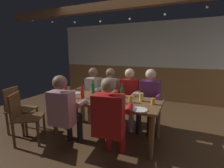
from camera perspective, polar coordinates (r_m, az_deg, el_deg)
name	(u,v)px	position (r m, az deg, el deg)	size (l,w,h in m)	color
ground_plane	(102,140)	(3.12, -3.48, -18.88)	(7.21, 7.21, 0.00)	#4C331E
back_wall_upper	(144,45)	(5.55, 11.06, 13.26)	(6.01, 0.12, 1.41)	beige
back_wall_wainscot	(142,83)	(5.64, 10.59, 0.51)	(6.01, 0.12, 1.08)	brown
ceiling_beam	(116,5)	(3.37, 1.27, 25.80)	(5.41, 0.14, 0.16)	brown
dining_table	(105,104)	(2.98, -2.30, -7.04)	(1.96, 0.82, 0.73)	brown
person_0	(92,91)	(3.82, -7.02, -2.47)	(0.49, 0.52, 1.21)	silver
person_1	(109,93)	(3.63, -1.18, -3.12)	(0.53, 0.59, 1.21)	silver
person_2	(129,95)	(3.45, 5.83, -3.91)	(0.56, 0.57, 1.22)	#AD1919
person_3	(149,97)	(3.36, 12.79, -4.38)	(0.55, 0.55, 1.23)	#6B2D66
person_4	(64,110)	(2.67, -16.32, -8.63)	(0.54, 0.54, 1.23)	#B78493
person_5	(110,117)	(2.27, -0.76, -11.63)	(0.58, 0.57, 1.24)	#AD1919
chair_empty_near_right	(18,108)	(3.73, -30.01, -7.32)	(0.55, 0.55, 0.88)	brown
chair_empty_near_left	(24,116)	(3.24, -28.55, -9.85)	(0.61, 0.61, 0.88)	brown
table_candle	(123,100)	(2.75, 3.83, -5.65)	(0.04, 0.04, 0.08)	#F9E08C
plate_0	(76,93)	(3.41, -12.63, -3.14)	(0.20, 0.20, 0.01)	white
plate_1	(139,110)	(2.43, 9.55, -8.88)	(0.24, 0.24, 0.01)	white
bottle_0	(122,92)	(3.05, 3.56, -2.88)	(0.06, 0.06, 0.26)	#195923
bottle_1	(82,93)	(3.03, -10.29, -3.19)	(0.07, 0.07, 0.24)	red
bottle_2	(66,91)	(3.16, -15.79, -2.48)	(0.05, 0.05, 0.28)	red
bottle_3	(93,88)	(3.34, -6.61, -1.45)	(0.06, 0.06, 0.27)	#195923
pint_glass_0	(131,99)	(2.75, 6.53, -5.30)	(0.07, 0.07, 0.11)	gold
pint_glass_1	(153,101)	(2.72, 14.17, -5.88)	(0.07, 0.07, 0.10)	gold
pint_glass_2	(141,97)	(2.84, 10.22, -4.55)	(0.07, 0.07, 0.14)	#E5C64C
pint_glass_3	(116,98)	(2.71, 1.49, -5.09)	(0.06, 0.06, 0.15)	white
pint_glass_4	(113,95)	(3.01, 0.24, -3.74)	(0.07, 0.07, 0.12)	gold
pint_glass_5	(109,100)	(2.72, -1.19, -5.46)	(0.07, 0.07, 0.11)	white
pint_glass_6	(104,92)	(3.15, -2.84, -2.79)	(0.08, 0.08, 0.15)	#E5C64C
string_lights	(115,17)	(3.27, 0.89, 22.47)	(4.24, 0.04, 0.19)	#F9EAB2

